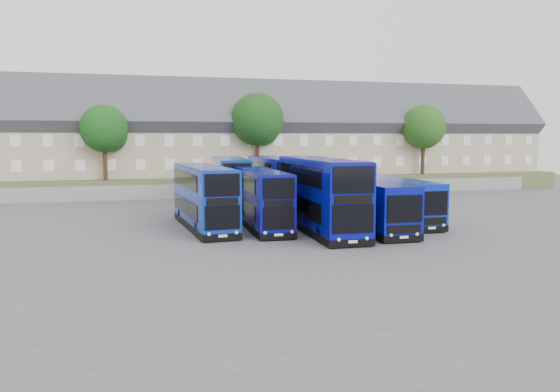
# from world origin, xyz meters

# --- Properties ---
(ground) EXTENTS (120.00, 120.00, 0.00)m
(ground) POSITION_xyz_m (0.00, 0.00, 0.00)
(ground) COLOR #4D4E53
(ground) RESTS_ON ground
(retaining_wall) EXTENTS (70.00, 0.40, 1.50)m
(retaining_wall) POSITION_xyz_m (0.00, 24.00, 0.75)
(retaining_wall) COLOR slate
(retaining_wall) RESTS_ON ground
(earth_bank) EXTENTS (80.00, 20.00, 2.00)m
(earth_bank) POSITION_xyz_m (0.00, 34.00, 1.00)
(earth_bank) COLOR #49532F
(earth_bank) RESTS_ON ground
(terrace_row) EXTENTS (66.00, 10.40, 11.20)m
(terrace_row) POSITION_xyz_m (6.00, 30.00, 6.60)
(terrace_row) COLOR tan
(terrace_row) RESTS_ON earth_bank
(dd_front_left) EXTENTS (3.38, 11.05, 4.33)m
(dd_front_left) POSITION_xyz_m (-6.49, 4.51, 2.12)
(dd_front_left) COLOR #082BA0
(dd_front_left) RESTS_ON ground
(dd_front_mid) EXTENTS (2.51, 10.21, 4.04)m
(dd_front_mid) POSITION_xyz_m (-2.59, 3.67, 1.98)
(dd_front_mid) COLOR #07098D
(dd_front_mid) RESTS_ON ground
(dd_front_right) EXTENTS (3.12, 12.37, 4.89)m
(dd_front_right) POSITION_xyz_m (1.01, 1.50, 2.41)
(dd_front_right) COLOR #070C8A
(dd_front_right) RESTS_ON ground
(dd_rear_left) EXTENTS (3.42, 11.43, 4.48)m
(dd_rear_left) POSITION_xyz_m (-2.89, 14.66, 2.20)
(dd_rear_left) COLOR navy
(dd_rear_left) RESTS_ON ground
(dd_rear_right) EXTENTS (2.60, 11.24, 4.46)m
(dd_rear_right) POSITION_xyz_m (1.44, 16.13, 2.19)
(dd_rear_right) COLOR #080EA4
(dd_rear_right) RESTS_ON ground
(coach_east_a) EXTENTS (2.84, 12.47, 3.40)m
(coach_east_a) POSITION_xyz_m (4.48, 2.09, 1.67)
(coach_east_a) COLOR #070E88
(coach_east_a) RESTS_ON ground
(coach_east_b) EXTENTS (2.54, 12.00, 3.28)m
(coach_east_b) POSITION_xyz_m (7.73, 4.45, 1.61)
(coach_east_b) COLOR #0922A5
(coach_east_b) RESTS_ON ground
(tree_west) EXTENTS (4.80, 4.80, 7.65)m
(tree_west) POSITION_xyz_m (-13.85, 25.10, 7.05)
(tree_west) COLOR #382314
(tree_west) RESTS_ON earth_bank
(tree_mid) EXTENTS (5.76, 5.76, 9.18)m
(tree_mid) POSITION_xyz_m (2.15, 25.60, 8.07)
(tree_mid) COLOR #382314
(tree_mid) RESTS_ON earth_bank
(tree_east) EXTENTS (5.12, 5.12, 8.16)m
(tree_east) POSITION_xyz_m (22.15, 25.10, 7.39)
(tree_east) COLOR #382314
(tree_east) RESTS_ON earth_bank
(tree_far) EXTENTS (5.44, 5.44, 8.67)m
(tree_far) POSITION_xyz_m (28.15, 32.10, 7.73)
(tree_far) COLOR #382314
(tree_far) RESTS_ON earth_bank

